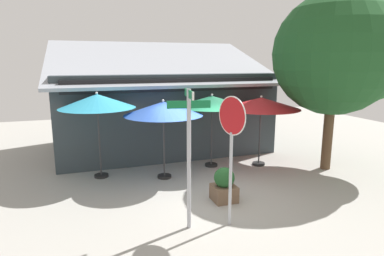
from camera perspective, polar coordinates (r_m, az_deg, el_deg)
ground_plane at (r=9.43m, az=2.47°, el=-11.27°), size 28.00×28.00×0.10m
cafe_building at (r=13.84m, az=-5.53°, el=3.48°), size 8.67×5.32×4.52m
street_sign_post at (r=6.84m, az=-0.54°, el=-3.00°), size 0.90×0.96×3.07m
stop_sign at (r=7.01m, az=6.93°, el=-1.32°), size 0.24×0.81×2.90m
patio_umbrella_teal_left at (r=10.34m, az=-16.28°, el=4.46°), size 2.32×2.32×2.72m
patio_umbrella_royal_blue_center at (r=9.93m, az=-5.05°, el=3.35°), size 2.43×2.43×2.49m
patio_umbrella_forest_green_right at (r=11.07m, az=3.51°, el=4.62°), size 2.44×2.44×2.54m
patio_umbrella_crimson_far_right at (r=11.43m, az=12.01°, el=4.22°), size 2.67×2.67×2.48m
shade_tree at (r=11.70m, az=24.52°, el=11.39°), size 4.14×3.93×5.81m
sidewalk_planter at (r=8.70m, az=5.65°, el=-9.93°), size 0.60×0.60×0.91m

